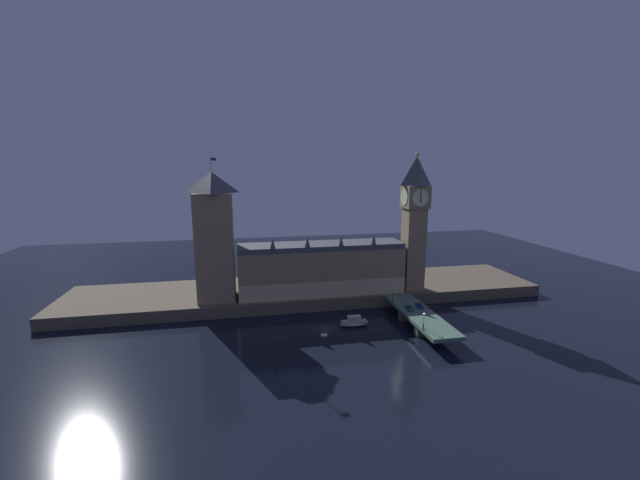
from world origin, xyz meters
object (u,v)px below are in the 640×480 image
at_px(victoria_tower, 215,237).
at_px(pedestrian_near_rail, 423,326).
at_px(clock_tower, 414,219).
at_px(car_northbound_lead, 409,308).
at_px(car_southbound_trail, 420,306).
at_px(boat_upstream, 354,322).
at_px(pedestrian_mid_walk, 428,307).
at_px(street_lamp_far, 393,293).
at_px(street_lamp_near, 424,319).

distance_m(victoria_tower, pedestrian_near_rail, 91.58).
height_order(clock_tower, car_northbound_lead, clock_tower).
relative_size(car_southbound_trail, boat_upstream, 0.39).
bearing_deg(pedestrian_mid_walk, boat_upstream, 176.10).
bearing_deg(clock_tower, pedestrian_mid_walk, -99.93).
relative_size(victoria_tower, pedestrian_mid_walk, 36.12).
height_order(car_northbound_lead, pedestrian_mid_walk, pedestrian_mid_walk).
height_order(car_southbound_trail, pedestrian_mid_walk, pedestrian_mid_walk).
relative_size(car_northbound_lead, street_lamp_far, 0.76).
xyz_separation_m(clock_tower, victoria_tower, (-88.90, 3.35, -5.75)).
bearing_deg(clock_tower, street_lamp_near, -108.96).
bearing_deg(pedestrian_near_rail, pedestrian_mid_walk, 58.26).
height_order(clock_tower, victoria_tower, clock_tower).
bearing_deg(pedestrian_mid_walk, street_lamp_far, 134.11).
xyz_separation_m(clock_tower, street_lamp_far, (-15.68, -16.21, -28.94)).
distance_m(car_southbound_trail, boat_upstream, 28.08).
height_order(clock_tower, street_lamp_far, clock_tower).
height_order(car_northbound_lead, street_lamp_far, street_lamp_far).
height_order(victoria_tower, car_northbound_lead, victoria_tower).
bearing_deg(pedestrian_mid_walk, clock_tower, 80.07).
bearing_deg(clock_tower, car_northbound_lead, -115.60).
relative_size(pedestrian_near_rail, boat_upstream, 0.14).
distance_m(pedestrian_near_rail, street_lamp_near, 3.35).
distance_m(pedestrian_mid_walk, street_lamp_far, 15.92).
xyz_separation_m(car_southbound_trail, boat_upstream, (-27.67, -0.55, -4.79)).
xyz_separation_m(street_lamp_near, boat_upstream, (-19.41, 20.29, -7.95)).
relative_size(car_southbound_trail, pedestrian_mid_walk, 2.64).
bearing_deg(boat_upstream, pedestrian_mid_walk, -3.90).
xyz_separation_m(victoria_tower, street_lamp_near, (73.22, -49.00, -23.19)).
height_order(clock_tower, pedestrian_near_rail, clock_tower).
bearing_deg(pedestrian_near_rail, clock_tower, 70.99).
xyz_separation_m(pedestrian_near_rail, boat_upstream, (-19.81, 19.00, -4.88)).
height_order(car_southbound_trail, street_lamp_near, street_lamp_near).
bearing_deg(street_lamp_far, boat_upstream, -154.75).
bearing_deg(pedestrian_near_rail, boat_upstream, 136.19).
height_order(clock_tower, pedestrian_mid_walk, clock_tower).
bearing_deg(pedestrian_mid_walk, car_northbound_lead, 172.76).
xyz_separation_m(clock_tower, car_southbound_trail, (-7.42, -24.81, -32.11)).
distance_m(car_southbound_trail, street_lamp_near, 22.64).
xyz_separation_m(clock_tower, car_northbound_lead, (-12.66, -26.43, -32.14)).
bearing_deg(boat_upstream, clock_tower, 35.86).
xyz_separation_m(street_lamp_far, boat_upstream, (-19.41, -9.15, -7.96)).
distance_m(car_northbound_lead, street_lamp_far, 11.13).
distance_m(car_northbound_lead, street_lamp_near, 19.72).
xyz_separation_m(car_northbound_lead, street_lamp_far, (-3.02, 10.22, 3.21)).
height_order(car_southbound_trail, boat_upstream, car_southbound_trail).
relative_size(pedestrian_mid_walk, street_lamp_near, 0.27).
xyz_separation_m(pedestrian_mid_walk, street_lamp_far, (-10.88, 11.22, 3.03)).
relative_size(victoria_tower, boat_upstream, 5.28).
bearing_deg(victoria_tower, pedestrian_mid_walk, -20.10).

